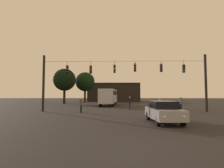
% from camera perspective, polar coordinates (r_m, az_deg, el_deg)
% --- Properties ---
extents(ground_plane, '(168.00, 168.00, 0.00)m').
position_cam_1_polar(ground_plane, '(31.11, 3.05, -7.13)').
color(ground_plane, black).
rests_on(ground_plane, ground).
extents(overhead_signal_span, '(19.61, 0.44, 6.78)m').
position_cam_1_polar(overhead_signal_span, '(21.40, 3.94, 2.06)').
color(overhead_signal_span, black).
rests_on(overhead_signal_span, ground).
extents(city_bus, '(3.14, 11.13, 3.00)m').
position_cam_1_polar(city_bus, '(34.48, -1.01, -3.68)').
color(city_bus, '#B7BCC6').
rests_on(city_bus, ground).
extents(car_near_right, '(1.96, 4.39, 1.52)m').
position_cam_1_polar(car_near_right, '(13.39, 16.01, -8.34)').
color(car_near_right, '#99999E').
rests_on(car_near_right, ground).
extents(pedestrian_crossing_left, '(0.26, 0.38, 1.74)m').
position_cam_1_polar(pedestrian_crossing_left, '(24.02, 5.68, -5.81)').
color(pedestrian_crossing_left, black).
rests_on(pedestrian_crossing_left, ground).
extents(pedestrian_crossing_center, '(0.34, 0.42, 1.71)m').
position_cam_1_polar(pedestrian_crossing_center, '(23.38, 21.01, -5.70)').
color(pedestrian_crossing_center, black).
rests_on(pedestrian_crossing_center, ground).
extents(pedestrian_crossing_right, '(0.27, 0.38, 1.63)m').
position_cam_1_polar(pedestrian_crossing_right, '(20.26, -9.82, -6.40)').
color(pedestrian_crossing_right, black).
rests_on(pedestrian_crossing_right, ground).
extents(pedestrian_near_bus, '(0.28, 0.39, 1.56)m').
position_cam_1_polar(pedestrian_near_bus, '(24.36, 15.06, -5.95)').
color(pedestrian_near_bus, black).
rests_on(pedestrian_near_bus, ground).
extents(corner_building, '(15.21, 9.42, 5.51)m').
position_cam_1_polar(corner_building, '(55.80, 0.60, -2.72)').
color(corner_building, black).
rests_on(corner_building, ground).
extents(tree_left_silhouette, '(5.04, 5.04, 7.96)m').
position_cam_1_polar(tree_left_silhouette, '(42.04, -14.86, 1.29)').
color(tree_left_silhouette, black).
rests_on(tree_left_silhouette, ground).
extents(tree_behind_building, '(4.91, 4.91, 7.83)m').
position_cam_1_polar(tree_behind_building, '(46.46, -8.56, 0.68)').
color(tree_behind_building, '#2D2116').
rests_on(tree_behind_building, ground).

